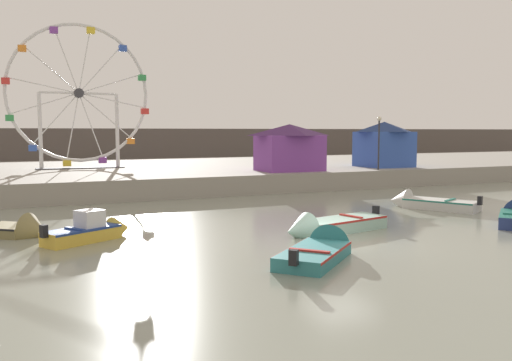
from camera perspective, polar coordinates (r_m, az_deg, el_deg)
ground_plane at (r=19.73m, az=8.94°, el=-6.63°), size 240.00×240.00×0.00m
quay_promenade at (r=43.88m, az=-10.36°, el=0.70°), size 110.00×23.46×1.27m
distant_town_skyline at (r=67.45m, az=-15.43°, el=3.48°), size 140.00×3.00×4.40m
motorboat_pale_grey at (r=29.76m, az=17.49°, el=-2.27°), size 3.41×4.78×1.43m
motorboat_mustard_yellow at (r=20.90m, az=-16.94°, el=-5.10°), size 3.61×2.60×1.37m
motorboat_seafoam at (r=21.59m, az=7.59°, el=-4.82°), size 5.14×2.40×1.34m
motorboat_olive_wood at (r=22.93m, az=-24.44°, el=-4.82°), size 3.88×3.54×1.44m
motorboat_teal_painted at (r=17.64m, az=7.06°, el=-7.27°), size 4.16×3.89×1.43m
ferris_wheel_white_frame at (r=42.39m, az=-18.32°, el=8.52°), size 10.37×1.20×10.73m
carnival_booth_blue_tent at (r=43.40m, az=13.45°, el=3.85°), size 3.93×3.89×3.53m
carnival_booth_purple_stall at (r=37.86m, az=3.58°, el=3.61°), size 4.69×3.44×3.28m
promenade_lamp_near at (r=39.78m, az=12.94°, el=4.75°), size 0.32×0.32×3.85m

